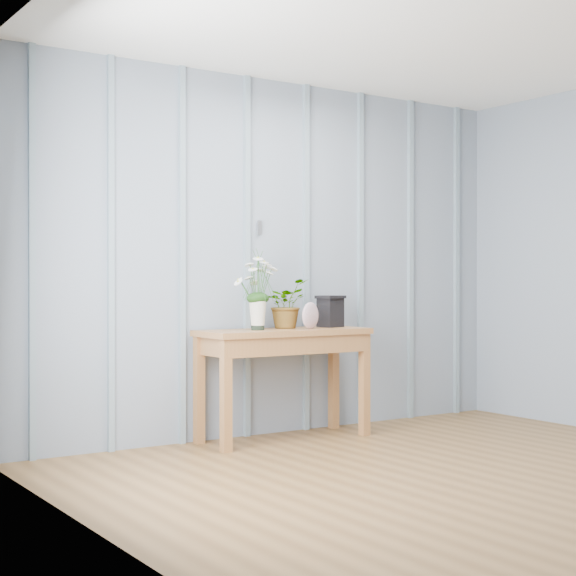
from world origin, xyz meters
TOP-DOWN VIEW (x-y plane):
  - ground at (0.00, 0.00)m, footprint 4.50×4.50m
  - room_shell at (-0.00, 0.92)m, footprint 4.00×4.50m
  - sideboard at (-0.10, 1.99)m, footprint 1.20×0.45m
  - daisy_vase at (-0.31, 1.99)m, footprint 0.39×0.29m
  - spider_plant at (-0.03, 2.08)m, footprint 0.39×0.38m
  - felt_disc_vessel at (0.06, 1.91)m, footprint 0.19×0.11m
  - carved_box at (0.32, 2.03)m, footprint 0.21×0.19m

SIDE VIEW (x-z plane):
  - ground at x=0.00m, z-range 0.00..0.00m
  - sideboard at x=-0.10m, z-range 0.26..1.01m
  - felt_disc_vessel at x=0.06m, z-range 0.75..0.93m
  - carved_box at x=0.32m, z-range 0.75..0.98m
  - spider_plant at x=-0.03m, z-range 0.75..1.09m
  - daisy_vase at x=-0.31m, z-range 0.82..1.37m
  - room_shell at x=0.00m, z-range 0.74..3.24m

